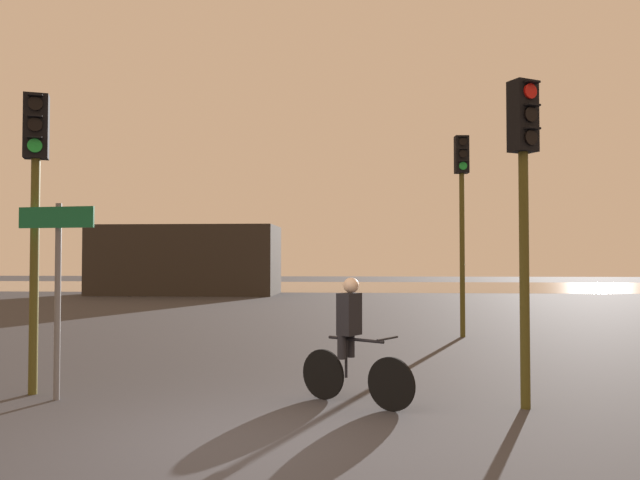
{
  "coord_description": "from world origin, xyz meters",
  "views": [
    {
      "loc": [
        1.27,
        -6.18,
        1.86
      ],
      "look_at": [
        0.5,
        5.0,
        2.2
      ],
      "focal_mm": 35.0,
      "sensor_mm": 36.0,
      "label": 1
    }
  ],
  "objects_px": {
    "cyclist": "(352,340)",
    "distant_building": "(187,260)",
    "traffic_light_near_right": "(524,179)",
    "traffic_light_far_right": "(462,198)",
    "traffic_light_near_left": "(35,184)",
    "direction_sign_post": "(57,271)"
  },
  "relations": [
    {
      "from": "cyclist",
      "to": "distant_building",
      "type": "bearing_deg",
      "value": -125.4
    },
    {
      "from": "distant_building",
      "to": "cyclist",
      "type": "xyz_separation_m",
      "value": [
        9.13,
        -24.22,
        -0.98
      ]
    },
    {
      "from": "traffic_light_near_right",
      "to": "traffic_light_far_right",
      "type": "bearing_deg",
      "value": -121.78
    },
    {
      "from": "traffic_light_far_right",
      "to": "traffic_light_near_left",
      "type": "height_order",
      "value": "traffic_light_far_right"
    },
    {
      "from": "traffic_light_far_right",
      "to": "traffic_light_near_left",
      "type": "xyz_separation_m",
      "value": [
        -6.9,
        -6.77,
        -0.42
      ]
    },
    {
      "from": "direction_sign_post",
      "to": "traffic_light_near_left",
      "type": "bearing_deg",
      "value": -25.66
    },
    {
      "from": "traffic_light_near_left",
      "to": "direction_sign_post",
      "type": "xyz_separation_m",
      "value": [
        0.49,
        -0.32,
        -1.2
      ]
    },
    {
      "from": "traffic_light_near_left",
      "to": "traffic_light_near_right",
      "type": "bearing_deg",
      "value": 154.71
    },
    {
      "from": "distant_building",
      "to": "traffic_light_far_right",
      "type": "height_order",
      "value": "traffic_light_far_right"
    },
    {
      "from": "traffic_light_near_left",
      "to": "traffic_light_near_right",
      "type": "distance_m",
      "value": 6.56
    },
    {
      "from": "direction_sign_post",
      "to": "cyclist",
      "type": "xyz_separation_m",
      "value": [
        3.9,
        0.04,
        -0.88
      ]
    },
    {
      "from": "traffic_light_far_right",
      "to": "distant_building",
      "type": "bearing_deg",
      "value": -61.17
    },
    {
      "from": "traffic_light_far_right",
      "to": "cyclist",
      "type": "xyz_separation_m",
      "value": [
        -2.52,
        -7.05,
        -2.5
      ]
    },
    {
      "from": "traffic_light_far_right",
      "to": "direction_sign_post",
      "type": "height_order",
      "value": "traffic_light_far_right"
    },
    {
      "from": "distant_building",
      "to": "traffic_light_far_right",
      "type": "distance_m",
      "value": 20.8
    },
    {
      "from": "traffic_light_near_right",
      "to": "cyclist",
      "type": "height_order",
      "value": "traffic_light_near_right"
    },
    {
      "from": "distant_building",
      "to": "traffic_light_far_right",
      "type": "xyz_separation_m",
      "value": [
        11.64,
        -17.17,
        1.53
      ]
    },
    {
      "from": "traffic_light_near_left",
      "to": "direction_sign_post",
      "type": "height_order",
      "value": "traffic_light_near_left"
    },
    {
      "from": "distant_building",
      "to": "direction_sign_post",
      "type": "distance_m",
      "value": 24.81
    },
    {
      "from": "distant_building",
      "to": "traffic_light_near_right",
      "type": "bearing_deg",
      "value": -65.08
    },
    {
      "from": "traffic_light_near_left",
      "to": "traffic_light_near_right",
      "type": "relative_size",
      "value": 1.01
    },
    {
      "from": "cyclist",
      "to": "direction_sign_post",
      "type": "bearing_deg",
      "value": -55.53
    }
  ]
}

